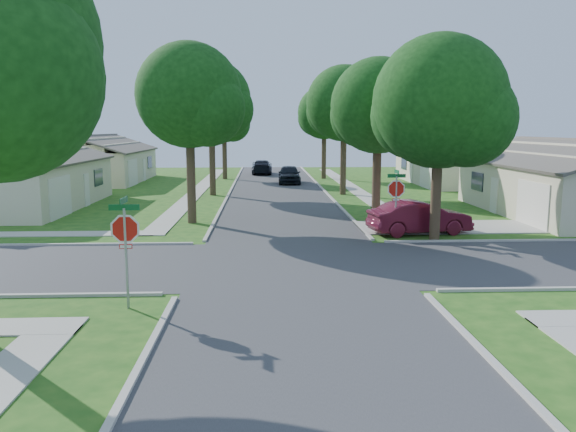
% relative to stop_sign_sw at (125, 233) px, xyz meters
% --- Properties ---
extents(ground, '(100.00, 100.00, 0.00)m').
position_rel_stop_sign_sw_xyz_m(ground, '(4.70, 4.70, -2.03)').
color(ground, '#1E4F15').
rests_on(ground, ground).
extents(road_ns, '(7.00, 100.00, 0.02)m').
position_rel_stop_sign_sw_xyz_m(road_ns, '(4.70, 4.70, -2.03)').
color(road_ns, '#333335').
rests_on(road_ns, ground).
extents(sidewalk_ne, '(1.20, 40.00, 0.04)m').
position_rel_stop_sign_sw_xyz_m(sidewalk_ne, '(10.80, 30.70, -2.01)').
color(sidewalk_ne, '#9E9B91').
rests_on(sidewalk_ne, ground).
extents(sidewalk_nw, '(1.20, 40.00, 0.04)m').
position_rel_stop_sign_sw_xyz_m(sidewalk_nw, '(-1.40, 30.70, -2.01)').
color(sidewalk_nw, '#9E9B91').
rests_on(sidewalk_nw, ground).
extents(driveway, '(8.80, 3.60, 0.05)m').
position_rel_stop_sign_sw_xyz_m(driveway, '(12.60, 11.80, -2.01)').
color(driveway, '#9E9B91').
rests_on(driveway, ground).
extents(stop_sign_sw, '(1.05, 0.80, 2.98)m').
position_rel_stop_sign_sw_xyz_m(stop_sign_sw, '(0.00, 0.00, 0.00)').
color(stop_sign_sw, gray).
rests_on(stop_sign_sw, ground).
extents(stop_sign_ne, '(1.05, 0.80, 2.98)m').
position_rel_stop_sign_sw_xyz_m(stop_sign_ne, '(9.40, 9.40, 0.00)').
color(stop_sign_ne, gray).
rests_on(stop_sign_ne, ground).
extents(tree_e_near, '(4.97, 4.80, 8.28)m').
position_rel_stop_sign_sw_xyz_m(tree_e_near, '(9.45, 13.71, 3.61)').
color(tree_e_near, '#38281C').
rests_on(tree_e_near, ground).
extents(tree_e_mid, '(5.59, 5.40, 9.21)m').
position_rel_stop_sign_sw_xyz_m(tree_e_mid, '(9.46, 25.71, 4.22)').
color(tree_e_mid, '#38281C').
rests_on(tree_e_mid, ground).
extents(tree_e_far, '(5.17, 5.00, 8.72)m').
position_rel_stop_sign_sw_xyz_m(tree_e_far, '(9.45, 38.71, 3.95)').
color(tree_e_far, '#38281C').
rests_on(tree_e_far, ground).
extents(tree_w_near, '(5.38, 5.20, 8.97)m').
position_rel_stop_sign_sw_xyz_m(tree_w_near, '(0.06, 13.71, 4.08)').
color(tree_w_near, '#38281C').
rests_on(tree_w_near, ground).
extents(tree_w_mid, '(5.80, 5.60, 9.56)m').
position_rel_stop_sign_sw_xyz_m(tree_w_mid, '(0.06, 25.71, 4.46)').
color(tree_w_mid, '#38281C').
rests_on(tree_w_mid, ground).
extents(tree_w_far, '(4.76, 4.60, 8.04)m').
position_rel_stop_sign_sw_xyz_m(tree_w_far, '(0.05, 38.71, 3.48)').
color(tree_w_far, '#38281C').
rests_on(tree_w_far, ground).
extents(tree_ne_corner, '(5.80, 5.60, 8.66)m').
position_rel_stop_sign_sw_xyz_m(tree_ne_corner, '(11.06, 8.91, 3.56)').
color(tree_ne_corner, '#38281C').
rests_on(tree_ne_corner, ground).
extents(house_ne_near, '(8.42, 13.60, 4.23)m').
position_rel_stop_sign_sw_xyz_m(house_ne_near, '(20.69, 15.70, -0.51)').
color(house_ne_near, '#C1B998').
rests_on(house_ne_near, ground).
extents(house_ne_far, '(8.42, 13.60, 4.23)m').
position_rel_stop_sign_sw_xyz_m(house_ne_far, '(20.69, 33.70, -0.51)').
color(house_ne_far, '#C1B998').
rests_on(house_ne_far, ground).
extents(house_nw_near, '(8.42, 13.60, 4.23)m').
position_rel_stop_sign_sw_xyz_m(house_nw_near, '(-11.29, 19.70, -0.51)').
color(house_nw_near, '#C1B998').
rests_on(house_nw_near, ground).
extents(house_nw_far, '(8.42, 13.60, 4.23)m').
position_rel_stop_sign_sw_xyz_m(house_nw_far, '(-11.29, 36.70, -0.51)').
color(house_nw_far, '#C1B998').
rests_on(house_nw_far, ground).
extents(car_driveway, '(4.81, 2.39, 1.52)m').
position_rel_stop_sign_sw_xyz_m(car_driveway, '(10.70, 10.20, -1.27)').
color(car_driveway, '#571222').
rests_on(car_driveway, ground).
extents(car_curb_east, '(1.97, 4.71, 1.59)m').
position_rel_stop_sign_sw_xyz_m(car_curb_east, '(5.90, 34.15, -1.23)').
color(car_curb_east, black).
rests_on(car_curb_east, ground).
extents(car_curb_west, '(2.14, 5.15, 1.49)m').
position_rel_stop_sign_sw_xyz_m(car_curb_west, '(3.50, 44.16, -1.29)').
color(car_curb_west, black).
rests_on(car_curb_west, ground).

